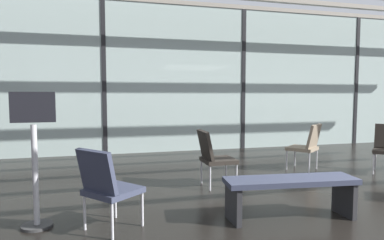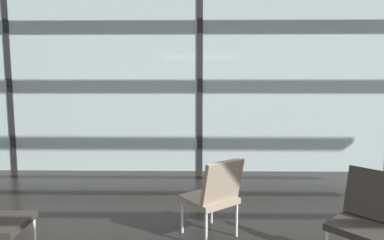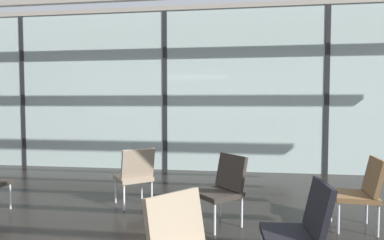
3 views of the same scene
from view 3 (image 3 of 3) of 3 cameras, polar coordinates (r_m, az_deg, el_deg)
glass_curtain_wall at (r=7.45m, az=-4.69°, el=5.05°), size 14.00×0.08×3.59m
window_mullion_0 at (r=8.89m, az=-27.36°, el=4.39°), size 0.10×0.12×3.59m
window_mullion_1 at (r=7.45m, az=-4.69°, el=5.05°), size 0.10×0.12×3.59m
window_mullion_2 at (r=7.51m, az=22.47°, el=4.82°), size 0.10×0.12×3.59m
parked_airplane at (r=12.19m, az=8.12°, el=4.71°), size 11.86×3.80×3.80m
lounge_chair_0 at (r=4.93m, az=-9.93°, el=-9.12°), size 0.70×0.71×0.87m
lounge_chair_3 at (r=4.48m, az=27.61°, el=-10.63°), size 0.56×0.52×0.87m
lounge_chair_6 at (r=3.01m, az=18.79°, el=-17.18°), size 0.55×0.51×0.87m
lounge_chair_7 at (r=4.17m, az=5.49°, el=-11.33°), size 0.71×0.71×0.87m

